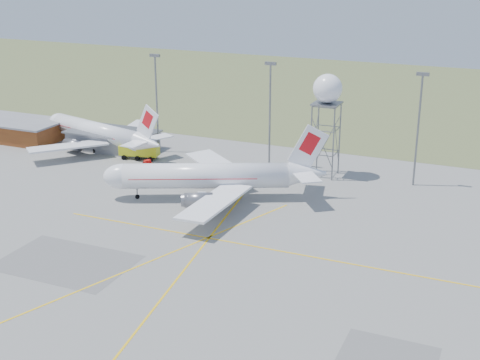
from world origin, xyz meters
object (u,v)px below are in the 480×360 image
at_px(airliner_main, 210,176).
at_px(radar_tower, 326,120).
at_px(baggage_tug, 148,166).
at_px(airliner_far, 99,132).
at_px(fire_truck, 140,152).

xyz_separation_m(airliner_main, radar_tower, (14.36, 19.59, 6.83)).
bearing_deg(radar_tower, baggage_tug, -162.62).
height_order(radar_tower, baggage_tug, radar_tower).
bearing_deg(baggage_tug, radar_tower, 52.04).
distance_m(radar_tower, baggage_tug, 35.33).
xyz_separation_m(airliner_main, airliner_far, (-34.68, 17.52, -0.34)).
xyz_separation_m(airliner_main, fire_truck, (-23.01, 14.87, -2.44)).
height_order(airliner_far, baggage_tug, airliner_far).
bearing_deg(airliner_far, radar_tower, -161.84).
xyz_separation_m(fire_truck, baggage_tug, (5.06, -5.39, -0.87)).
relative_size(airliner_main, fire_truck, 4.32).
bearing_deg(fire_truck, baggage_tug, -58.70).
distance_m(radar_tower, fire_truck, 38.79).
bearing_deg(radar_tower, airliner_far, -177.59).
height_order(airliner_main, radar_tower, radar_tower).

